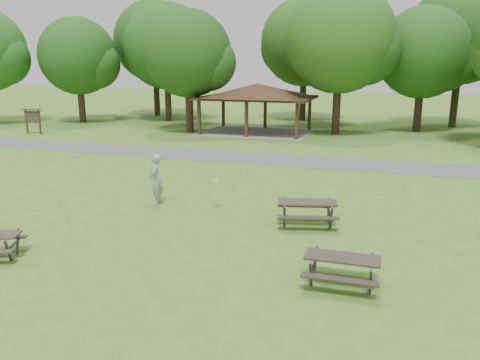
% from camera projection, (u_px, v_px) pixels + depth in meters
% --- Properties ---
extents(ground, '(160.00, 160.00, 0.00)m').
position_uv_depth(ground, '(164.00, 254.00, 13.32)').
color(ground, '#426E1F').
rests_on(ground, ground).
extents(asphalt_path, '(120.00, 3.20, 0.02)m').
position_uv_depth(asphalt_path, '(277.00, 160.00, 26.26)').
color(asphalt_path, '#4D4D50').
rests_on(asphalt_path, ground).
extents(pavilion, '(8.60, 7.01, 3.76)m').
position_uv_depth(pavilion, '(257.00, 93.00, 35.93)').
color(pavilion, '#322012').
rests_on(pavilion, ground).
extents(notice_board, '(1.60, 0.30, 1.88)m').
position_uv_depth(notice_board, '(33.00, 117.00, 35.51)').
color(notice_board, '#332112').
rests_on(notice_board, ground).
extents(tree_row_b, '(7.14, 6.80, 9.28)m').
position_uv_depth(tree_row_b, '(79.00, 58.00, 41.67)').
color(tree_row_b, '#301D15').
rests_on(tree_row_b, ground).
extents(tree_row_c, '(8.19, 7.80, 10.67)m').
position_uv_depth(tree_row_c, '(167.00, 49.00, 42.64)').
color(tree_row_c, '#302115').
rests_on(tree_row_c, ground).
extents(tree_row_d, '(6.93, 6.60, 9.27)m').
position_uv_depth(tree_row_d, '(189.00, 56.00, 35.35)').
color(tree_row_d, '#301C15').
rests_on(tree_row_d, ground).
extents(tree_row_e, '(8.40, 8.00, 11.02)m').
position_uv_depth(tree_row_e, '(341.00, 42.00, 34.19)').
color(tree_row_e, black).
rests_on(tree_row_e, ground).
extents(tree_row_f, '(7.35, 7.00, 9.55)m').
position_uv_depth(tree_row_f, '(424.00, 55.00, 35.89)').
color(tree_row_f, black).
rests_on(tree_row_f, ground).
extents(tree_deep_a, '(8.40, 8.00, 11.38)m').
position_uv_depth(tree_deep_a, '(156.00, 44.00, 46.61)').
color(tree_deep_a, black).
rests_on(tree_deep_a, ground).
extents(tree_deep_b, '(8.40, 8.00, 11.13)m').
position_uv_depth(tree_deep_b, '(306.00, 45.00, 42.73)').
color(tree_deep_b, black).
rests_on(tree_deep_b, ground).
extents(tree_deep_c, '(8.82, 8.40, 11.90)m').
position_uv_depth(tree_deep_c, '(463.00, 35.00, 37.85)').
color(tree_deep_c, '#312115').
rests_on(tree_deep_c, ground).
extents(picnic_table_middle, '(2.28, 1.99, 0.85)m').
position_uv_depth(picnic_table_middle, '(307.00, 207.00, 15.56)').
color(picnic_table_middle, '#2E2821').
rests_on(picnic_table_middle, ground).
extents(picnic_table_far, '(1.80, 1.47, 0.78)m').
position_uv_depth(picnic_table_far, '(342.00, 264.00, 11.32)').
color(picnic_table_far, '#2B251F').
rests_on(picnic_table_far, ground).
extents(frisbee_in_flight, '(0.32, 0.32, 0.02)m').
position_uv_depth(frisbee_in_flight, '(216.00, 181.00, 17.00)').
color(frisbee_in_flight, yellow).
rests_on(frisbee_in_flight, ground).
extents(frisbee_thrower, '(0.60, 0.79, 1.95)m').
position_uv_depth(frisbee_thrower, '(156.00, 179.00, 17.85)').
color(frisbee_thrower, '#9A9A9D').
rests_on(frisbee_thrower, ground).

